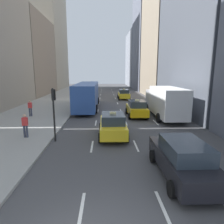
# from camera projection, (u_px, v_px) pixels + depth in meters

# --- Properties ---
(sidewalk_left) EXTENTS (8.00, 66.00, 0.15)m
(sidewalk_left) POSITION_uv_depth(u_px,v_px,m) (56.00, 102.00, 30.99)
(sidewalk_left) COLOR #9E9E99
(sidewalk_left) RESTS_ON ground
(lane_markings) EXTENTS (5.72, 56.00, 0.01)m
(lane_markings) POSITION_uv_depth(u_px,v_px,m) (119.00, 107.00, 27.44)
(lane_markings) COLOR white
(lane_markings) RESTS_ON ground
(building_row_left) EXTENTS (6.00, 62.66, 34.45)m
(building_row_left) POSITION_uv_depth(u_px,v_px,m) (23.00, 26.00, 35.83)
(building_row_left) COLOR #A89E89
(building_row_left) RESTS_ON ground
(building_row_right) EXTENTS (6.00, 78.26, 34.45)m
(building_row_right) POSITION_uv_depth(u_px,v_px,m) (167.00, 21.00, 35.93)
(building_row_right) COLOR slate
(building_row_right) RESTS_ON ground
(taxi_lead) EXTENTS (2.02, 4.40, 1.87)m
(taxi_lead) POSITION_uv_depth(u_px,v_px,m) (124.00, 94.00, 34.94)
(taxi_lead) COLOR yellow
(taxi_lead) RESTS_ON ground
(taxi_second) EXTENTS (2.02, 4.40, 1.87)m
(taxi_second) POSITION_uv_depth(u_px,v_px,m) (137.00, 108.00, 21.02)
(taxi_second) COLOR yellow
(taxi_second) RESTS_ON ground
(taxi_third) EXTENTS (2.02, 4.40, 1.87)m
(taxi_third) POSITION_uv_depth(u_px,v_px,m) (113.00, 125.00, 14.41)
(taxi_third) COLOR yellow
(taxi_third) RESTS_ON ground
(sedan_black_near) EXTENTS (2.02, 4.83, 1.75)m
(sedan_black_near) POSITION_uv_depth(u_px,v_px,m) (182.00, 158.00, 8.74)
(sedan_black_near) COLOR black
(sedan_black_near) RESTS_ON ground
(city_bus) EXTENTS (2.80, 11.61, 3.25)m
(city_bus) POSITION_uv_depth(u_px,v_px,m) (87.00, 95.00, 25.73)
(city_bus) COLOR #2D519E
(city_bus) RESTS_ON ground
(box_truck) EXTENTS (2.58, 8.40, 3.15)m
(box_truck) POSITION_uv_depth(u_px,v_px,m) (165.00, 101.00, 20.47)
(box_truck) COLOR silver
(box_truck) RESTS_ON ground
(pedestrian_mid_block) EXTENTS (0.36, 0.22, 1.65)m
(pedestrian_mid_block) POSITION_uv_depth(u_px,v_px,m) (25.00, 125.00, 13.76)
(pedestrian_mid_block) COLOR #383D51
(pedestrian_mid_block) RESTS_ON sidewalk_left
(pedestrian_far_walking) EXTENTS (0.36, 0.22, 1.65)m
(pedestrian_far_walking) POSITION_uv_depth(u_px,v_px,m) (30.00, 107.00, 20.56)
(pedestrian_far_walking) COLOR #383D51
(pedestrian_far_walking) RESTS_ON sidewalk_left
(traffic_light_pole) EXTENTS (0.24, 0.42, 3.60)m
(traffic_light_pole) POSITION_uv_depth(u_px,v_px,m) (54.00, 106.00, 13.21)
(traffic_light_pole) COLOR black
(traffic_light_pole) RESTS_ON ground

